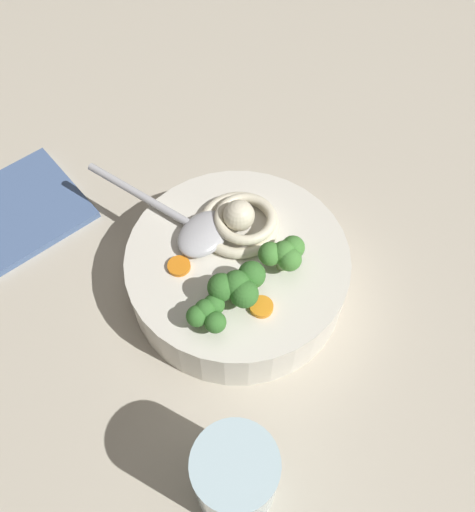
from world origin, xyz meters
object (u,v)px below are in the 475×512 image
Objects in this scene: soup_bowl at (238,271)px; noodle_pile at (241,221)px; drinking_glass at (235,478)px; soup_spoon at (194,226)px; folded_napkin at (20,209)px.

noodle_pile is (2.35, 2.43, 3.82)cm from soup_bowl.
drinking_glass reaches higher than soup_bowl.
folded_napkin is at bearing 16.41° from soup_spoon.
soup_spoon is 1.71× the size of drinking_glass.
soup_spoon reaches higher than soup_bowl.
soup_spoon is (-3.82, 2.55, -0.30)cm from noodle_pile.
soup_bowl is 2.13× the size of drinking_glass.
soup_spoon is at bearing 61.23° from drinking_glass.
drinking_glass is at bearing -89.31° from folded_napkin.
soup_bowl is at bearing 50.58° from drinking_glass.
soup_spoon is 1.33× the size of folded_napkin.
noodle_pile is at bearing 49.91° from drinking_glass.
folded_napkin is at bearing 126.84° from noodle_pile.
drinking_glass is (-12.65, -15.39, 2.20)cm from soup_bowl.
soup_spoon is at bearing -57.22° from folded_napkin.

